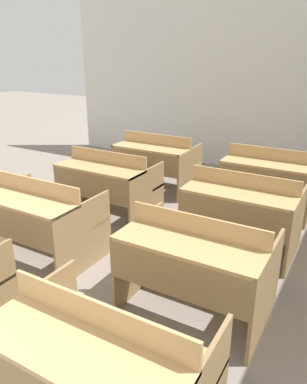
{
  "coord_description": "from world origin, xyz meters",
  "views": [
    {
      "loc": [
        2.16,
        0.53,
        2.09
      ],
      "look_at": [
        0.43,
        3.53,
        0.78
      ],
      "focal_mm": 35.0,
      "sensor_mm": 36.0,
      "label": 1
    }
  ],
  "objects_px": {
    "bench_second_left": "(38,216)",
    "bench_back_right": "(269,178)",
    "bench_second_right": "(196,262)",
    "bench_third_right": "(242,209)",
    "bench_third_left": "(108,182)",
    "bench_back_left": "(156,160)",
    "bench_front_right": "(100,365)"
  },
  "relations": [
    {
      "from": "bench_second_left",
      "to": "bench_back_right",
      "type": "relative_size",
      "value": 1.0
    },
    {
      "from": "bench_second_right",
      "to": "bench_third_left",
      "type": "xyz_separation_m",
      "value": [
        -1.81,
        1.25,
        0.0
      ]
    },
    {
      "from": "bench_second_left",
      "to": "bench_back_right",
      "type": "distance_m",
      "value": 3.03
    },
    {
      "from": "bench_third_left",
      "to": "bench_back_left",
      "type": "height_order",
      "value": "same"
    },
    {
      "from": "bench_second_left",
      "to": "bench_back_right",
      "type": "height_order",
      "value": "same"
    },
    {
      "from": "bench_second_left",
      "to": "bench_second_right",
      "type": "bearing_deg",
      "value": -0.24
    },
    {
      "from": "bench_second_left",
      "to": "bench_front_right",
      "type": "bearing_deg",
      "value": -35.24
    },
    {
      "from": "bench_third_right",
      "to": "bench_back_left",
      "type": "distance_m",
      "value": 2.14
    },
    {
      "from": "bench_third_left",
      "to": "bench_back_right",
      "type": "distance_m",
      "value": 2.16
    },
    {
      "from": "bench_front_right",
      "to": "bench_third_right",
      "type": "bearing_deg",
      "value": 89.65
    },
    {
      "from": "bench_second_left",
      "to": "bench_third_left",
      "type": "relative_size",
      "value": 1.0
    },
    {
      "from": "bench_third_left",
      "to": "bench_front_right",
      "type": "bearing_deg",
      "value": -54.39
    },
    {
      "from": "bench_front_right",
      "to": "bench_back_left",
      "type": "height_order",
      "value": "same"
    },
    {
      "from": "bench_third_right",
      "to": "bench_back_right",
      "type": "bearing_deg",
      "value": 90.57
    },
    {
      "from": "bench_second_right",
      "to": "bench_back_left",
      "type": "bearing_deg",
      "value": 125.73
    },
    {
      "from": "bench_back_left",
      "to": "bench_back_right",
      "type": "xyz_separation_m",
      "value": [
        1.75,
        0.01,
        0.0
      ]
    },
    {
      "from": "bench_third_left",
      "to": "bench_second_right",
      "type": "bearing_deg",
      "value": -34.65
    },
    {
      "from": "bench_second_right",
      "to": "bench_third_right",
      "type": "distance_m",
      "value": 1.24
    },
    {
      "from": "bench_second_right",
      "to": "bench_third_left",
      "type": "bearing_deg",
      "value": 145.35
    },
    {
      "from": "bench_second_left",
      "to": "bench_second_right",
      "type": "distance_m",
      "value": 1.79
    },
    {
      "from": "bench_second_left",
      "to": "bench_back_right",
      "type": "xyz_separation_m",
      "value": [
        1.77,
        2.46,
        0.0
      ]
    },
    {
      "from": "bench_second_right",
      "to": "bench_third_left",
      "type": "height_order",
      "value": "same"
    },
    {
      "from": "bench_front_right",
      "to": "bench_back_right",
      "type": "distance_m",
      "value": 3.71
    },
    {
      "from": "bench_second_left",
      "to": "bench_third_left",
      "type": "xyz_separation_m",
      "value": [
        -0.02,
        1.24,
        0.0
      ]
    },
    {
      "from": "bench_third_left",
      "to": "bench_third_right",
      "type": "distance_m",
      "value": 1.8
    },
    {
      "from": "bench_back_left",
      "to": "bench_third_right",
      "type": "bearing_deg",
      "value": -34.66
    },
    {
      "from": "bench_back_left",
      "to": "bench_front_right",
      "type": "bearing_deg",
      "value": -64.73
    },
    {
      "from": "bench_front_right",
      "to": "bench_second_left",
      "type": "xyz_separation_m",
      "value": [
        -1.77,
        1.25,
        0.0
      ]
    },
    {
      "from": "bench_second_right",
      "to": "bench_front_right",
      "type": "bearing_deg",
      "value": -91.11
    },
    {
      "from": "bench_front_right",
      "to": "bench_back_left",
      "type": "relative_size",
      "value": 1.0
    },
    {
      "from": "bench_third_right",
      "to": "bench_third_left",
      "type": "bearing_deg",
      "value": 179.88
    },
    {
      "from": "bench_front_right",
      "to": "bench_second_left",
      "type": "bearing_deg",
      "value": 144.76
    }
  ]
}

